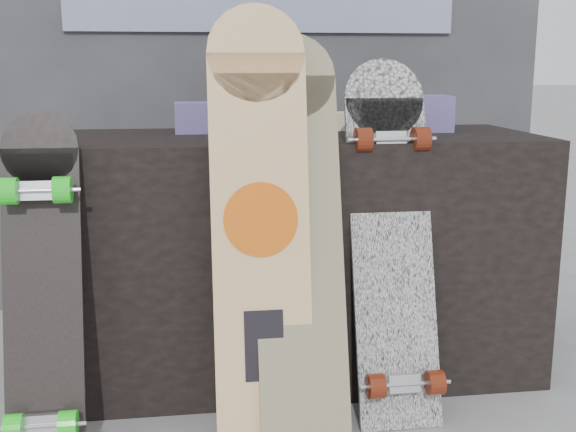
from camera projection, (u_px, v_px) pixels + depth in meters
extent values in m
cube|color=black|center=(290.00, 255.00, 2.41)|extent=(1.60, 0.60, 0.80)
cube|color=#333238|center=(261.00, 45.00, 3.08)|extent=(2.40, 0.20, 2.20)
cube|color=#3D3368|center=(202.00, 118.00, 2.39)|extent=(0.18, 0.12, 0.10)
cube|color=#3D3368|center=(428.00, 113.00, 2.44)|extent=(0.14, 0.14, 0.12)
cube|color=#D1B78C|center=(349.00, 121.00, 2.50)|extent=(0.22, 0.10, 0.06)
cube|color=beige|center=(261.00, 251.00, 1.96)|extent=(0.27, 0.21, 1.06)
cylinder|color=beige|center=(256.00, 53.00, 1.95)|extent=(0.27, 0.07, 0.27)
cylinder|color=#DB590D|center=(261.00, 220.00, 1.95)|extent=(0.20, 0.04, 0.20)
cube|color=black|center=(264.00, 346.00, 1.96)|extent=(0.11, 0.04, 0.19)
cube|color=#C7BD88|center=(299.00, 259.00, 1.99)|extent=(0.25, 0.31, 1.00)
cylinder|color=#C7BD88|center=(292.00, 76.00, 2.03)|extent=(0.25, 0.09, 0.24)
cube|color=white|center=(393.00, 261.00, 2.11)|extent=(0.24, 0.30, 0.93)
cylinder|color=white|center=(384.00, 99.00, 2.15)|extent=(0.24, 0.09, 0.24)
cube|color=silver|center=(403.00, 383.00, 2.04)|extent=(0.09, 0.04, 0.06)
cylinder|color=#561A0C|center=(376.00, 386.00, 2.00)|extent=(0.04, 0.07, 0.07)
cylinder|color=#561A0C|center=(435.00, 382.00, 2.03)|extent=(0.05, 0.07, 0.07)
cube|color=silver|center=(390.00, 141.00, 2.09)|extent=(0.09, 0.04, 0.06)
cylinder|color=#561A0C|center=(363.00, 140.00, 2.06)|extent=(0.04, 0.07, 0.07)
cylinder|color=#561A0C|center=(421.00, 139.00, 2.09)|extent=(0.05, 0.07, 0.07)
cube|color=black|center=(43.00, 306.00, 1.90)|extent=(0.20, 0.22, 0.81)
cylinder|color=black|center=(40.00, 149.00, 1.91)|extent=(0.20, 0.07, 0.20)
cube|color=silver|center=(43.00, 424.00, 1.84)|extent=(0.09, 0.04, 0.06)
cylinder|color=#1FDB1F|center=(14.00, 428.00, 1.81)|extent=(0.04, 0.07, 0.07)
cylinder|color=#1FDB1F|center=(68.00, 424.00, 1.83)|extent=(0.04, 0.07, 0.07)
cube|color=silver|center=(37.00, 191.00, 1.87)|extent=(0.09, 0.04, 0.06)
cylinder|color=#1FDB1F|center=(9.00, 191.00, 1.84)|extent=(0.04, 0.07, 0.07)
cylinder|color=#1FDB1F|center=(63.00, 190.00, 1.86)|extent=(0.04, 0.07, 0.07)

